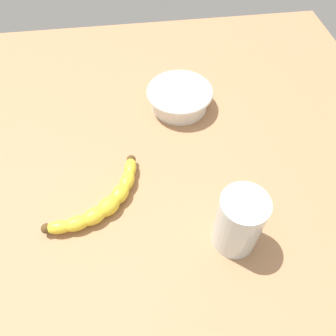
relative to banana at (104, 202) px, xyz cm
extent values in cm
cube|color=#AC7B53|center=(-8.44, -4.74, -3.21)|extent=(120.00, 120.00, 3.00)
ellipsoid|color=yellow|center=(8.11, 4.27, 0.00)|extent=(4.92, 2.47, 2.39)
ellipsoid|color=yellow|center=(4.88, 3.93, 0.00)|extent=(5.37, 3.75, 2.73)
ellipsoid|color=yellow|center=(1.82, 2.83, 0.00)|extent=(5.74, 4.94, 3.08)
ellipsoid|color=yellow|center=(-0.89, 1.04, 0.00)|extent=(5.93, 5.77, 3.42)
ellipsoid|color=yellow|center=(-3.09, -1.34, 0.00)|extent=(5.36, 5.76, 3.08)
ellipsoid|color=yellow|center=(-4.67, -4.18, 0.00)|extent=(4.38, 5.55, 2.73)
ellipsoid|color=yellow|center=(-5.53, -7.31, 0.00)|extent=(3.08, 5.18, 2.39)
sphere|color=#513819|center=(10.30, 4.23, 0.00)|extent=(1.88, 1.88, 1.88)
sphere|color=#513819|center=(-5.85, -9.48, 0.00)|extent=(1.88, 1.88, 1.88)
cylinder|color=silver|center=(-22.80, 9.91, 4.63)|extent=(7.87, 7.87, 12.68)
cylinder|color=silver|center=(-22.80, 9.91, 3.66)|extent=(7.37, 7.37, 10.24)
cylinder|color=white|center=(-18.55, -25.80, 0.88)|extent=(13.18, 13.18, 5.18)
torus|color=white|center=(-18.55, -25.80, 2.87)|extent=(15.53, 15.53, 1.20)
camera|label=1|loc=(-7.64, 34.22, 54.36)|focal=35.79mm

